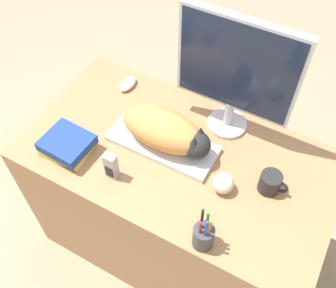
% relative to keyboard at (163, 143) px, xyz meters
% --- Properties ---
extents(desk, '(1.23, 0.67, 0.77)m').
position_rel_keyboard_xyz_m(desk, '(0.08, -0.01, -0.40)').
color(desk, '#9E7047').
rests_on(desk, ground_plane).
extents(keyboard, '(0.43, 0.18, 0.02)m').
position_rel_keyboard_xyz_m(keyboard, '(0.00, 0.00, 0.00)').
color(keyboard, silver).
rests_on(keyboard, desk).
extents(cat, '(0.37, 0.16, 0.15)m').
position_rel_keyboard_xyz_m(cat, '(0.02, -0.00, 0.09)').
color(cat, '#D18C47').
rests_on(cat, keyboard).
extents(monitor, '(0.46, 0.16, 0.51)m').
position_rel_keyboard_xyz_m(monitor, '(0.18, 0.22, 0.28)').
color(monitor, '#B7B7BC').
rests_on(monitor, desk).
extents(computer_mouse, '(0.05, 0.10, 0.03)m').
position_rel_keyboard_xyz_m(computer_mouse, '(-0.30, 0.22, 0.00)').
color(computer_mouse, silver).
rests_on(computer_mouse, desk).
extents(coffee_mug, '(0.11, 0.08, 0.08)m').
position_rel_keyboard_xyz_m(coffee_mug, '(0.44, 0.01, 0.03)').
color(coffee_mug, black).
rests_on(coffee_mug, desk).
extents(pen_cup, '(0.07, 0.07, 0.20)m').
position_rel_keyboard_xyz_m(pen_cup, '(0.32, -0.30, 0.04)').
color(pen_cup, '#38383D').
rests_on(pen_cup, desk).
extents(baseball, '(0.08, 0.08, 0.08)m').
position_rel_keyboard_xyz_m(baseball, '(0.29, -0.07, 0.03)').
color(baseball, beige).
rests_on(baseball, desk).
extents(phone, '(0.05, 0.03, 0.12)m').
position_rel_keyboard_xyz_m(phone, '(-0.10, -0.21, 0.05)').
color(phone, '#99999E').
rests_on(phone, desk).
extents(book_stack, '(0.19, 0.17, 0.07)m').
position_rel_keyboard_xyz_m(book_stack, '(-0.31, -0.20, 0.02)').
color(book_stack, '#CCC14C').
rests_on(book_stack, desk).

